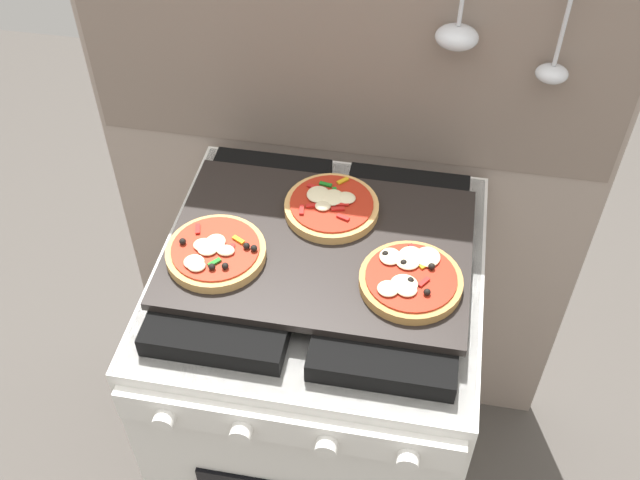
{
  "coord_description": "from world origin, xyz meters",
  "views": [
    {
      "loc": [
        0.17,
        -0.92,
        1.89
      ],
      "look_at": [
        0.0,
        0.0,
        0.93
      ],
      "focal_mm": 42.43,
      "sensor_mm": 36.0,
      "label": 1
    }
  ],
  "objects_px": {
    "pizza_left": "(215,252)",
    "pizza_right": "(410,279)",
    "pizza_center": "(331,206)",
    "stove": "(320,389)",
    "baking_tray": "(320,247)"
  },
  "relations": [
    {
      "from": "baking_tray",
      "to": "pizza_right",
      "type": "relative_size",
      "value": 3.06
    },
    {
      "from": "stove",
      "to": "pizza_right",
      "type": "xyz_separation_m",
      "value": [
        0.17,
        -0.06,
        0.48
      ]
    },
    {
      "from": "baking_tray",
      "to": "pizza_right",
      "type": "distance_m",
      "value": 0.18
    },
    {
      "from": "stove",
      "to": "baking_tray",
      "type": "bearing_deg",
      "value": 90.0
    },
    {
      "from": "baking_tray",
      "to": "pizza_center",
      "type": "distance_m",
      "value": 0.09
    },
    {
      "from": "stove",
      "to": "baking_tray",
      "type": "height_order",
      "value": "baking_tray"
    },
    {
      "from": "pizza_left",
      "to": "pizza_right",
      "type": "bearing_deg",
      "value": -0.38
    },
    {
      "from": "stove",
      "to": "pizza_center",
      "type": "bearing_deg",
      "value": 86.56
    },
    {
      "from": "stove",
      "to": "pizza_center",
      "type": "xyz_separation_m",
      "value": [
        0.01,
        0.09,
        0.48
      ]
    },
    {
      "from": "baking_tray",
      "to": "pizza_center",
      "type": "relative_size",
      "value": 3.06
    },
    {
      "from": "pizza_center",
      "to": "stove",
      "type": "bearing_deg",
      "value": -93.44
    },
    {
      "from": "pizza_left",
      "to": "pizza_center",
      "type": "height_order",
      "value": "pizza_left"
    },
    {
      "from": "baking_tray",
      "to": "pizza_right",
      "type": "bearing_deg",
      "value": -21.57
    },
    {
      "from": "pizza_left",
      "to": "pizza_center",
      "type": "relative_size",
      "value": 1.0
    },
    {
      "from": "pizza_right",
      "to": "pizza_center",
      "type": "height_order",
      "value": "pizza_right"
    }
  ]
}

